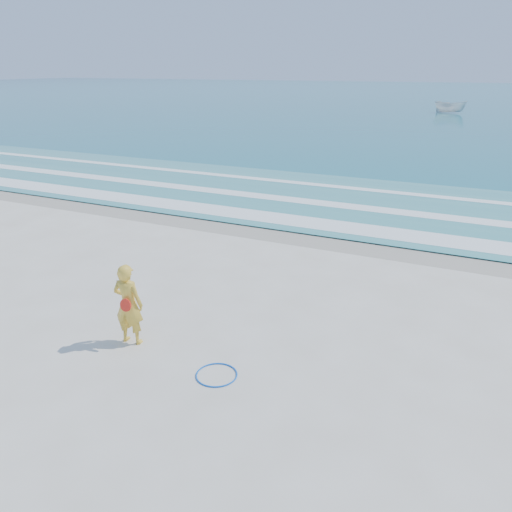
% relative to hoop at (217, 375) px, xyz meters
% --- Properties ---
extents(ground, '(400.00, 400.00, 0.00)m').
position_rel_hoop_xyz_m(ground, '(-1.51, -0.27, -0.01)').
color(ground, silver).
rests_on(ground, ground).
extents(wet_sand, '(400.00, 2.40, 0.00)m').
position_rel_hoop_xyz_m(wet_sand, '(-1.51, 8.73, -0.01)').
color(wet_sand, '#B2A893').
rests_on(wet_sand, ground).
extents(ocean, '(400.00, 190.00, 0.04)m').
position_rel_hoop_xyz_m(ocean, '(-1.51, 104.73, 0.01)').
color(ocean, '#19727F').
rests_on(ocean, ground).
extents(shallow, '(400.00, 10.00, 0.01)m').
position_rel_hoop_xyz_m(shallow, '(-1.51, 13.73, 0.03)').
color(shallow, '#59B7AD').
rests_on(shallow, ocean).
extents(foam_near, '(400.00, 1.40, 0.01)m').
position_rel_hoop_xyz_m(foam_near, '(-1.51, 10.03, 0.04)').
color(foam_near, white).
rests_on(foam_near, shallow).
extents(foam_mid, '(400.00, 0.90, 0.01)m').
position_rel_hoop_xyz_m(foam_mid, '(-1.51, 12.93, 0.04)').
color(foam_mid, white).
rests_on(foam_mid, shallow).
extents(foam_far, '(400.00, 0.60, 0.01)m').
position_rel_hoop_xyz_m(foam_far, '(-1.51, 16.23, 0.04)').
color(foam_far, white).
rests_on(foam_far, shallow).
extents(hoop, '(0.97, 0.97, 0.03)m').
position_rel_hoop_xyz_m(hoop, '(0.00, 0.00, 0.00)').
color(hoop, blue).
rests_on(hoop, ground).
extents(boat, '(4.18, 2.42, 1.52)m').
position_rel_hoop_xyz_m(boat, '(-1.70, 62.11, 0.79)').
color(boat, silver).
rests_on(boat, ocean).
extents(woman, '(0.69, 0.50, 1.78)m').
position_rel_hoop_xyz_m(woman, '(-2.25, 0.32, 0.87)').
color(woman, gold).
rests_on(woman, ground).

